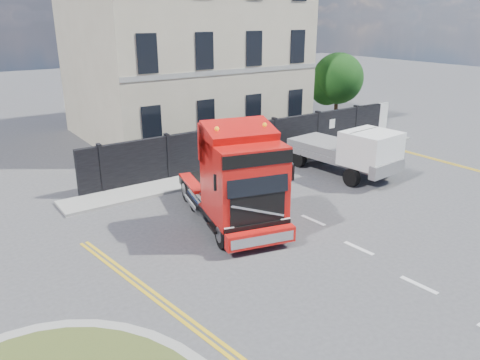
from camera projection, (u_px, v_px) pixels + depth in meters
ground at (278, 270)px, 13.48m from camera, size 120.00×120.00×0.00m
hoarding_fence at (267, 140)px, 23.65m from camera, size 18.80×0.25×2.00m
georgian_building at (183, 37)px, 27.59m from camera, size 12.30×10.30×12.80m
tree at (335, 81)px, 29.57m from camera, size 3.20×3.20×4.80m
pavement_far at (269, 164)px, 22.97m from camera, size 20.00×1.60×0.12m
truck at (238, 183)px, 15.75m from camera, size 3.59×6.37×3.61m
flatbed_pickup at (359, 152)px, 20.82m from camera, size 2.62×5.56×2.24m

